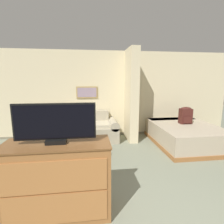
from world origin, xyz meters
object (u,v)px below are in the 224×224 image
at_px(coffee_table, 86,142).
at_px(table_lamp, 52,114).
at_px(tv, 55,123).
at_px(backpack, 186,115).
at_px(tv_dresser, 59,180).
at_px(bed, 184,134).
at_px(couch, 88,130).

distance_m(coffee_table, table_lamp, 1.57).
xyz_separation_m(coffee_table, tv, (-0.32, -1.73, 0.88)).
height_order(coffee_table, backpack, backpack).
distance_m(table_lamp, backpack, 3.73).
height_order(tv_dresser, backpack, backpack).
relative_size(tv_dresser, bed, 0.64).
bearing_deg(bed, tv, -143.39).
bearing_deg(backpack, table_lamp, 171.57).
bearing_deg(backpack, coffee_table, -167.39).
relative_size(table_lamp, backpack, 0.85).
distance_m(couch, coffee_table, 1.11).
xyz_separation_m(table_lamp, tv, (0.65, -2.88, 0.43)).
height_order(table_lamp, tv, tv).
bearing_deg(coffee_table, tv_dresser, -100.36).
relative_size(table_lamp, tv, 0.41).
relative_size(couch, coffee_table, 2.39).
distance_m(table_lamp, tv_dresser, 2.97).
height_order(tv, backpack, tv).
bearing_deg(tv_dresser, tv, 90.00).
distance_m(couch, table_lamp, 1.10).
bearing_deg(couch, table_lamp, 177.33).
relative_size(couch, backpack, 3.75).
relative_size(couch, bed, 0.85).
height_order(coffee_table, table_lamp, table_lamp).
distance_m(coffee_table, tv, 1.96).
bearing_deg(tv, couch, 83.11).
bearing_deg(tv, tv_dresser, -90.00).
xyz_separation_m(couch, coffee_table, (-0.03, -1.11, 0.03)).
height_order(couch, bed, couch).
bearing_deg(tv, backpack, 37.49).
distance_m(tv_dresser, bed, 3.70).
xyz_separation_m(coffee_table, tv_dresser, (-0.32, -1.73, 0.14)).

